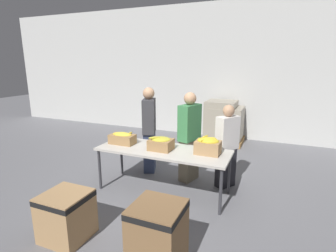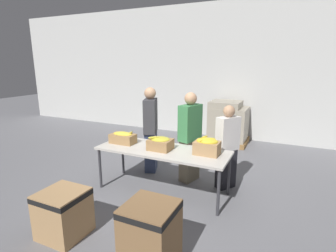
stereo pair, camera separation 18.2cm
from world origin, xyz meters
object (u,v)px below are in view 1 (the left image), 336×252
Objects in this scene: volunteer_2 at (149,130)px; donation_bin_1 at (158,234)px; sorting_table at (163,152)px; pallet_stack_0 at (221,122)px; pallet_stack_1 at (226,125)px; volunteer_0 at (227,147)px; donation_bin_0 at (66,214)px; volunteer_1 at (189,138)px; banana_box_0 at (122,138)px; banana_box_1 at (161,143)px; banana_box_2 at (208,145)px.

donation_bin_1 is at bearing 7.79° from volunteer_2.
pallet_stack_0 reaches higher than sorting_table.
volunteer_0 is at bearing -79.42° from pallet_stack_1.
volunteer_2 is at bearing -60.38° from volunteer_0.
volunteer_2 is 2.83× the size of donation_bin_0.
pallet_stack_1 is at bearing 136.67° from volunteer_2.
donation_bin_1 reaches higher than donation_bin_0.
donation_bin_0 is 5.25m from pallet_stack_1.
banana_box_0 is at bearing -43.30° from volunteer_1.
volunteer_2 is 1.72× the size of pallet_stack_1.
banana_box_1 is at bearing -95.95° from pallet_stack_0.
banana_box_2 reaches higher than donation_bin_0.
sorting_table is at bearing -0.49° from banana_box_0.
donation_bin_0 is 0.52× the size of pallet_stack_0.
pallet_stack_0 is at bearing 84.05° from banana_box_1.
pallet_stack_1 is at bearing 92.19° from donation_bin_1.
volunteer_0 reaches higher than banana_box_1.
sorting_table is 1.85m from donation_bin_0.
banana_box_2 is 0.23× the size of volunteer_1.
volunteer_1 is at bearing 68.20° from donation_bin_0.
donation_bin_0 is at bearing -83.93° from banana_box_0.
donation_bin_0 is (-0.66, -1.69, -0.40)m from sorting_table.
banana_box_2 is 0.61m from volunteer_0.
pallet_stack_1 is at bearing -166.94° from volunteer_1.
volunteer_1 is at bearing 65.45° from banana_box_1.
volunteer_2 reaches higher than volunteer_0.
banana_box_0 reaches higher than sorting_table.
banana_box_1 is at bearing 69.33° from donation_bin_0.
banana_box_1 is at bearing -23.31° from volunteer_0.
volunteer_0 is 2.36m from donation_bin_1.
donation_bin_1 is at bearing -67.11° from banana_box_1.
pallet_stack_0 reaches higher than banana_box_2.
pallet_stack_0 is (0.05, 2.76, -0.27)m from volunteer_1.
pallet_stack_1 is at bearing 69.09° from banana_box_0.
banana_box_2 reaches higher than pallet_stack_1.
donation_bin_1 is 0.74× the size of pallet_stack_1.
volunteer_0 is at bearing 54.44° from donation_bin_0.
donation_bin_0 is at bearing -102.43° from pallet_stack_1.
volunteer_2 is 1.47× the size of pallet_stack_0.
donation_bin_0 is at bearing -1.39° from volunteer_0.
volunteer_1 reaches higher than donation_bin_1.
banana_box_0 is at bearing -110.91° from pallet_stack_1.
volunteer_0 is (0.22, 0.54, -0.17)m from banana_box_2.
volunteer_0 is at bearing 32.12° from sorting_table.
sorting_table is at bearing 20.05° from volunteer_2.
banana_box_1 reaches higher than donation_bin_0.
banana_box_2 is 2.35m from donation_bin_0.
sorting_table is 5.70× the size of banana_box_2.
sorting_table is 1.30× the size of volunteer_2.
donation_bin_1 is 5.12m from pallet_stack_1.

